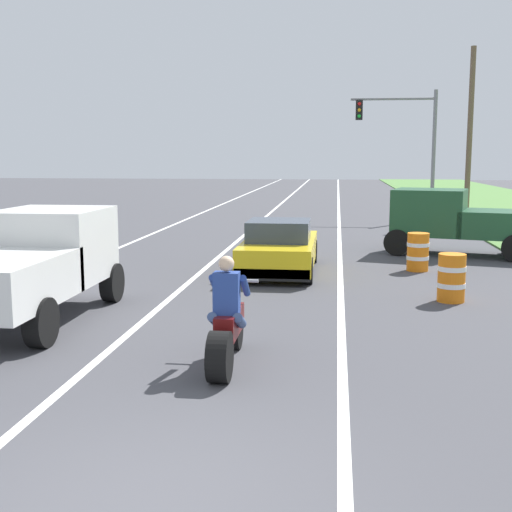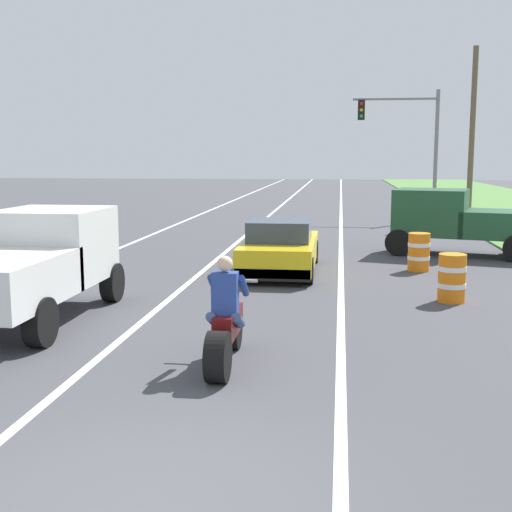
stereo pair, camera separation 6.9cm
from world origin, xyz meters
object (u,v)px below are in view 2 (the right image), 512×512
object	(u,v)px
pickup_truck_left_lane_white	(33,261)
construction_barrel_mid	(419,252)
sports_car_yellow	(280,248)
traffic_light_mast_near	(411,135)
construction_barrel_far	(409,229)
pickup_truck_right_shoulder_dark_green	(462,219)
motorcycle_with_rider	(225,327)
construction_barrel_nearest	(452,278)

from	to	relation	value
pickup_truck_left_lane_white	construction_barrel_mid	world-z (taller)	pickup_truck_left_lane_white
sports_car_yellow	construction_barrel_mid	bearing A→B (deg)	10.11
traffic_light_mast_near	construction_barrel_far	size ratio (longest dim) A/B	6.00
sports_car_yellow	pickup_truck_right_shoulder_dark_green	size ratio (longest dim) A/B	0.84
sports_car_yellow	pickup_truck_right_shoulder_dark_green	distance (m)	6.42
sports_car_yellow	construction_barrel_far	size ratio (longest dim) A/B	4.30
motorcycle_with_rider	traffic_light_mast_near	xyz separation A→B (m)	(4.78, 23.00, 3.36)
construction_barrel_mid	construction_barrel_far	distance (m)	5.53
motorcycle_with_rider	construction_barrel_mid	xyz separation A→B (m)	(3.65, 8.59, -0.09)
construction_barrel_nearest	sports_car_yellow	bearing A→B (deg)	141.28
sports_car_yellow	construction_barrel_mid	size ratio (longest dim) A/B	4.30
construction_barrel_nearest	traffic_light_mast_near	bearing A→B (deg)	87.23
motorcycle_with_rider	traffic_light_mast_near	size ratio (longest dim) A/B	0.37
sports_car_yellow	pickup_truck_left_lane_white	distance (m)	6.95
pickup_truck_right_shoulder_dark_green	construction_barrel_nearest	distance (m)	6.97
pickup_truck_right_shoulder_dark_green	construction_barrel_mid	world-z (taller)	pickup_truck_right_shoulder_dark_green
pickup_truck_right_shoulder_dark_green	construction_barrel_far	bearing A→B (deg)	118.61
construction_barrel_far	construction_barrel_nearest	bearing A→B (deg)	-90.19
pickup_truck_left_lane_white	construction_barrel_nearest	size ratio (longest dim) A/B	4.80
construction_barrel_nearest	construction_barrel_far	xyz separation A→B (m)	(0.03, 9.24, 0.00)
motorcycle_with_rider	construction_barrel_mid	distance (m)	9.33
construction_barrel_mid	pickup_truck_right_shoulder_dark_green	bearing A→B (deg)	62.45
pickup_truck_left_lane_white	construction_barrel_far	size ratio (longest dim) A/B	4.80
sports_car_yellow	construction_barrel_mid	xyz separation A→B (m)	(3.59, 0.64, -0.13)
motorcycle_with_rider	construction_barrel_mid	world-z (taller)	motorcycle_with_rider
motorcycle_with_rider	traffic_light_mast_near	world-z (taller)	traffic_light_mast_near
construction_barrel_mid	construction_barrel_far	xyz separation A→B (m)	(0.28, 5.53, 0.00)
construction_barrel_far	traffic_light_mast_near	bearing A→B (deg)	84.56
pickup_truck_left_lane_white	traffic_light_mast_near	distance (m)	22.65
traffic_light_mast_near	motorcycle_with_rider	bearing A→B (deg)	-101.73
traffic_light_mast_near	sports_car_yellow	bearing A→B (deg)	-107.39
construction_barrel_nearest	construction_barrel_mid	xyz separation A→B (m)	(-0.25, 3.72, 0.00)
pickup_truck_left_lane_white	construction_barrel_far	bearing A→B (deg)	56.31
pickup_truck_left_lane_white	traffic_light_mast_near	bearing A→B (deg)	67.15
traffic_light_mast_near	construction_barrel_nearest	xyz separation A→B (m)	(-0.88, -18.13, -3.45)
motorcycle_with_rider	construction_barrel_nearest	size ratio (longest dim) A/B	2.21
sports_car_yellow	pickup_truck_right_shoulder_dark_green	world-z (taller)	pickup_truck_right_shoulder_dark_green
pickup_truck_right_shoulder_dark_green	motorcycle_with_rider	bearing A→B (deg)	-114.26
motorcycle_with_rider	pickup_truck_left_lane_white	xyz separation A→B (m)	(-3.95, 2.29, 0.51)
construction_barrel_nearest	pickup_truck_right_shoulder_dark_green	bearing A→B (deg)	78.68
pickup_truck_right_shoulder_dark_green	construction_barrel_far	distance (m)	2.84
pickup_truck_right_shoulder_dark_green	traffic_light_mast_near	xyz separation A→B (m)	(-0.49, 11.33, 2.85)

